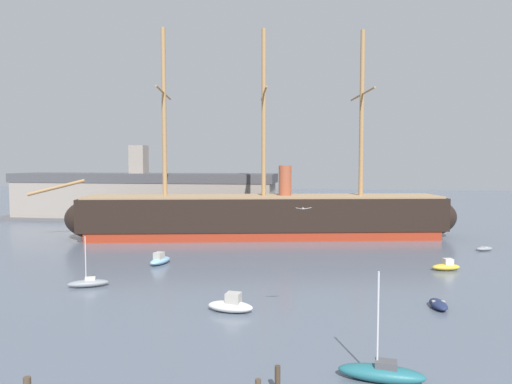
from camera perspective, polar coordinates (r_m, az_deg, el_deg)
name	(u,v)px	position (r m, az deg, el deg)	size (l,w,h in m)	color
tall_ship	(264,215)	(74.89, 0.97, -2.95)	(69.62, 19.96, 33.76)	maroon
sailboat_foreground_right	(382,372)	(28.51, 15.44, -20.90)	(4.95, 2.01, 6.27)	#236670
motorboat_near_centre	(231,305)	(38.82, -3.17, -13.95)	(4.03, 2.07, 1.62)	silver
sailboat_mid_left	(88,283)	(48.99, -20.23, -10.60)	(4.04, 2.71, 5.09)	gray
dinghy_mid_right	(438,304)	(42.63, 21.85, -12.91)	(1.50, 2.97, 0.68)	#1E284C
motorboat_alongside_bow	(160,260)	(57.16, -11.91, -8.31)	(2.35, 3.85, 1.51)	#7FB2D6
motorboat_alongside_stern	(446,266)	(57.24, 22.71, -8.55)	(3.43, 2.01, 1.35)	gold
motorboat_far_left	(96,235)	(79.22, -19.42, -5.05)	(4.27, 3.50, 1.67)	#7FB2D6
dinghy_far_right	(484,249)	(71.81, 26.65, -6.35)	(2.79, 2.06, 0.60)	gray
motorboat_distant_centre	(301,230)	(79.43, 5.71, -4.79)	(4.71, 3.83, 1.85)	orange
mooring_piling_right_pair	(278,380)	(26.14, 2.71, -22.48)	(0.30, 0.30, 1.60)	#423323
dockside_warehouse_left	(144,197)	(100.12, -13.87, -0.60)	(60.94, 12.60, 16.00)	#565659
seagull_in_flight	(303,208)	(32.37, 5.94, -2.06)	(1.12, 0.46, 0.13)	silver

